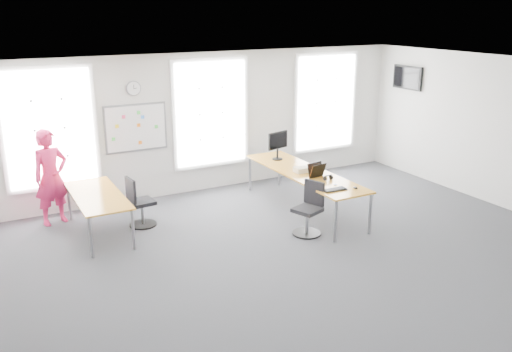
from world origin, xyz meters
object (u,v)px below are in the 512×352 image
chair_right (309,211)px  monitor (278,143)px  person (51,177)px  desk_right (304,174)px  headphones (328,178)px  keyboard (335,190)px  desk_left (97,198)px  chair_left (139,205)px

chair_right → monitor: size_ratio=1.59×
person → monitor: size_ratio=2.99×
desk_right → headphones: size_ratio=19.12×
person → monitor: (4.47, -0.62, 0.26)m
desk_right → person: (-4.48, 1.64, 0.15)m
chair_right → keyboard: (0.42, -0.17, 0.39)m
chair_right → headphones: size_ratio=5.57×
desk_right → desk_left: (-3.86, 0.73, -0.07)m
person → chair_left: bearing=-51.3°
person → desk_left: bearing=-73.0°
person → keyboard: person is taller
monitor → chair_right: bearing=-120.7°
desk_left → chair_left: bearing=-0.0°
keyboard → headphones: headphones is taller
desk_left → chair_right: 3.75m
chair_left → desk_right: bearing=-109.0°
desk_right → keyboard: keyboard is taller
desk_left → chair_left: 0.78m
desk_left → person: bearing=124.2°
desk_right → monitor: bearing=90.4°
desk_left → chair_right: bearing=-28.2°
chair_right → monitor: (0.55, 2.05, 0.74)m
desk_right → chair_left: size_ratio=3.46×
chair_right → person: person is taller
chair_right → person: (-3.92, 2.68, 0.48)m
desk_left → chair_right: chair_right is taller
desk_left → desk_right: bearing=-10.6°
person → monitor: 4.52m
desk_left → monitor: monitor is taller
chair_right → desk_right: bearing=131.2°
chair_right → person: bearing=-144.8°
desk_right → person: person is taller
desk_right → monitor: 1.09m
desk_left → person: size_ratio=1.13×
headphones → desk_right: bearing=80.8°
chair_right → desk_left: bearing=-138.6°
desk_right → chair_left: bearing=167.0°
chair_right → headphones: bearing=99.6°
keyboard → monitor: bearing=91.5°
desk_right → chair_left: 3.23m
chair_left → keyboard: size_ratio=2.18×
person → headphones: 5.12m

